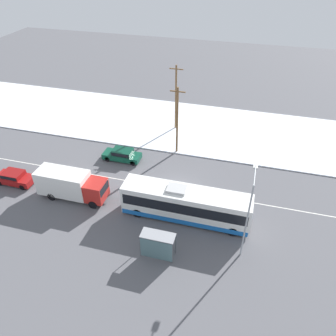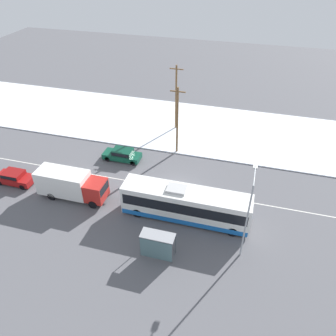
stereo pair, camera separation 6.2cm
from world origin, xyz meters
The scene contains 12 objects.
ground_plane centered at (0.00, 0.00, 0.00)m, with size 120.00×120.00×0.00m, color #56565B.
snow_lot centered at (0.00, 14.07, 0.06)m, with size 80.00×14.59×0.12m.
lane_marking_center centered at (0.00, 0.00, 0.00)m, with size 60.00×0.12×0.00m.
city_bus centered at (1.81, -3.90, 1.71)m, with size 12.19×2.57×3.51m.
box_truck centered at (-10.25, -4.05, 1.70)m, with size 7.23×2.30×3.07m.
sedan_car centered at (-7.79, 3.76, 0.79)m, with size 4.57×1.80×1.44m.
parked_car_near_truck centered at (-17.47, -3.64, 0.80)m, with size 4.18×1.80×1.47m.
pedestrian_at_stop centered at (1.28, -8.10, 1.13)m, with size 0.66×0.29×1.84m.
bus_shelter centered at (0.59, -9.20, 1.68)m, with size 2.88×1.20×2.40m.
streetlamp centered at (7.43, -6.47, 4.91)m, with size 0.36×3.07×7.72m.
utility_pole_roadside centered at (-1.85, 7.20, 4.48)m, with size 1.80×0.24×8.59m.
utility_pole_snowlot centered at (-3.53, 13.14, 4.70)m, with size 1.80×0.24×9.01m.
Camera 2 is at (6.38, -26.55, 22.67)m, focal length 35.00 mm.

